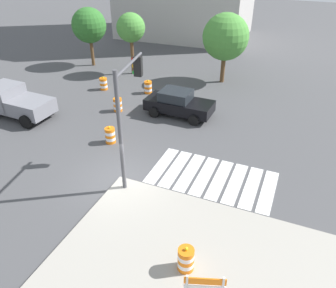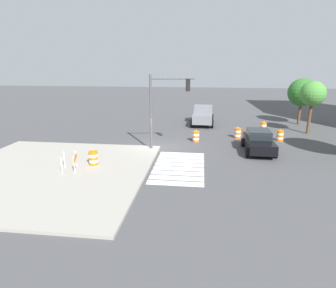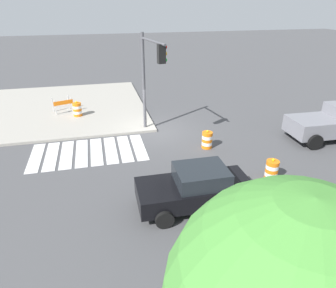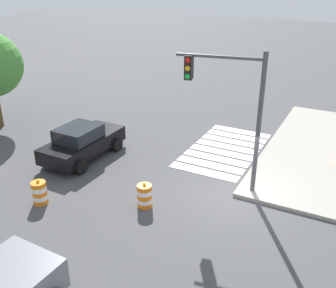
{
  "view_description": "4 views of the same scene",
  "coord_description": "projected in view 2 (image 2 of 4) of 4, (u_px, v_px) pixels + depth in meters",
  "views": [
    {
      "loc": [
        7.02,
        -10.72,
        9.76
      ],
      "look_at": [
        1.63,
        1.98,
        1.23
      ],
      "focal_mm": 35.59,
      "sensor_mm": 36.0,
      "label": 1
    },
    {
      "loc": [
        20.64,
        3.1,
        6.34
      ],
      "look_at": [
        1.96,
        0.84,
        0.91
      ],
      "focal_mm": 29.6,
      "sensor_mm": 36.0,
      "label": 2
    },
    {
      "loc": [
        3.33,
        16.51,
        7.21
      ],
      "look_at": [
        0.1,
        3.25,
        0.71
      ],
      "focal_mm": 32.43,
      "sensor_mm": 36.0,
      "label": 3
    },
    {
      "loc": [
        -12.85,
        -3.85,
        8.21
      ],
      "look_at": [
        0.47,
        3.12,
        1.45
      ],
      "focal_mm": 41.71,
      "sensor_mm": 36.0,
      "label": 4
    }
  ],
  "objects": [
    {
      "name": "pickup_truck",
      "position": [
        203.0,
        115.0,
        30.42
      ],
      "size": [
        5.22,
        2.49,
        1.92
      ],
      "color": "slate",
      "rests_on": "ground"
    },
    {
      "name": "traffic_light_pole",
      "position": [
        166.0,
        99.0,
        20.29
      ],
      "size": [
        0.84,
        3.25,
        5.5
      ],
      "color": "#4C4C51",
      "rests_on": "sidewalk_corner"
    },
    {
      "name": "traffic_barrel_median_far",
      "position": [
        263.0,
        127.0,
        27.02
      ],
      "size": [
        0.56,
        0.56,
        1.02
      ],
      "color": "orange",
      "rests_on": "ground"
    },
    {
      "name": "traffic_barrel_near_corner",
      "position": [
        238.0,
        133.0,
        24.6
      ],
      "size": [
        0.56,
        0.56,
        1.02
      ],
      "color": "orange",
      "rests_on": "ground"
    },
    {
      "name": "ground_plane",
      "position": [
        160.0,
        148.0,
        21.81
      ],
      "size": [
        120.0,
        120.0,
        0.0
      ],
      "primitive_type": "plane",
      "color": "#474749"
    },
    {
      "name": "street_tree_streetside_near",
      "position": [
        302.0,
        92.0,
        29.44
      ],
      "size": [
        2.93,
        2.93,
        4.94
      ],
      "color": "brown",
      "rests_on": "ground"
    },
    {
      "name": "traffic_barrel_median_near",
      "position": [
        196.0,
        136.0,
        23.44
      ],
      "size": [
        0.56,
        0.56,
        1.02
      ],
      "color": "orange",
      "rests_on": "ground"
    },
    {
      "name": "sports_car",
      "position": [
        258.0,
        141.0,
        20.68
      ],
      "size": [
        4.33,
        2.19,
        1.63
      ],
      "color": "black",
      "rests_on": "ground"
    },
    {
      "name": "traffic_barrel_on_sidewalk",
      "position": [
        93.0,
        158.0,
        17.61
      ],
      "size": [
        0.56,
        0.56,
        1.02
      ],
      "color": "orange",
      "rests_on": "sidewalk_corner"
    },
    {
      "name": "crosswalk_stripes",
      "position": [
        179.0,
        167.0,
        17.78
      ],
      "size": [
        5.85,
        3.2,
        0.02
      ],
      "color": "silver",
      "rests_on": "ground"
    },
    {
      "name": "traffic_barrel_crosswalk_end",
      "position": [
        280.0,
        136.0,
        23.7
      ],
      "size": [
        0.56,
        0.56,
        1.02
      ],
      "color": "orange",
      "rests_on": "ground"
    },
    {
      "name": "sidewalk_corner",
      "position": [
        48.0,
        172.0,
        16.75
      ],
      "size": [
        12.0,
        12.0,
        0.15
      ],
      "primitive_type": "cube",
      "color": "#9E998E",
      "rests_on": "ground"
    },
    {
      "name": "construction_barricade",
      "position": [
        73.0,
        161.0,
        16.77
      ],
      "size": [
        1.42,
        1.14,
        1.0
      ],
      "color": "silver",
      "rests_on": "sidewalk_corner"
    },
    {
      "name": "street_tree_streetside_far",
      "position": [
        313.0,
        94.0,
        25.28
      ],
      "size": [
        2.28,
        2.28,
        4.91
      ],
      "color": "brown",
      "rests_on": "ground"
    }
  ]
}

